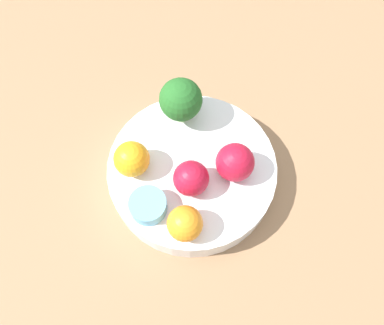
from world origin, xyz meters
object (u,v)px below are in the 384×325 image
Objects in this scene: bowl at (192,172)px; orange_back at (185,223)px; broccoli at (181,100)px; small_cup at (148,206)px; apple_green at (191,178)px; orange_front at (132,159)px; apple_red at (235,162)px.

bowl is 5.20× the size of orange_back.
bowl is 3.23× the size of broccoli.
broccoli is at bearing 142.88° from small_cup.
apple_green is 0.08m from orange_front.
apple_red reaches higher than apple_green.
orange_front is (0.05, -0.09, -0.02)m from broccoli.
orange_front is at bearing -113.35° from apple_red.
apple_red is 0.13m from small_cup.
orange_back is 0.06m from small_cup.
orange_front is 0.99× the size of small_cup.
orange_back is (0.08, -0.04, 0.04)m from bowl.
apple_red is at bearing 61.60° from bowl.
broccoli reaches higher than small_cup.
broccoli is 0.15m from small_cup.
apple_green is at bearing -90.27° from apple_red.
small_cup is (0.01, -0.06, -0.01)m from apple_green.
orange_front is at bearing -179.83° from small_cup.
apple_green is (-0.00, -0.06, -0.00)m from apple_red.
apple_red reaches higher than orange_front.
apple_green reaches higher than orange_back.
broccoli reaches higher than apple_red.
apple_green is at bearing -13.56° from broccoli.
orange_back is (0.11, 0.04, -0.00)m from orange_front.
orange_back is at bearing 39.67° from small_cup.
apple_red is (0.03, 0.05, 0.05)m from bowl.
bowl is 0.10m from orange_back.
orange_back is (0.16, -0.05, -0.02)m from broccoli.
apple_red is 1.09× the size of apple_green.
apple_red is at bearing 120.36° from orange_back.
broccoli is at bearing 161.28° from orange_back.
bowl is 0.09m from orange_front.
broccoli is at bearing 166.44° from apple_green.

